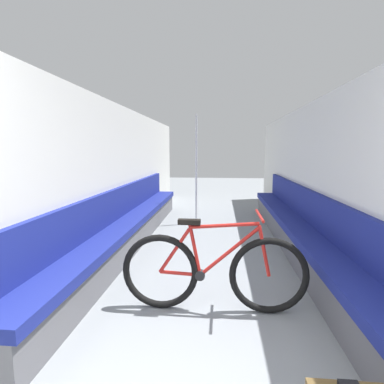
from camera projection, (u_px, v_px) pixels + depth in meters
The scene contains 6 objects.
wall_left at pixel (107, 177), 4.25m from camera, with size 0.10×9.97×2.15m, color silver.
wall_right at pixel (322, 179), 3.97m from camera, with size 0.10×9.97×2.15m, color silver.
bench_seat_row_left at pixel (129, 227), 4.55m from camera, with size 0.42×5.72×0.89m.
bench_seat_row_right at pixel (297, 231), 4.31m from camera, with size 0.42×5.72×0.89m.
bicycle at pixel (213, 272), 2.69m from camera, with size 1.68×0.46×0.91m.
grab_pole_near at pixel (196, 172), 5.81m from camera, with size 0.08×0.08×2.13m.
Camera 1 is at (0.13, -0.71, 1.46)m, focal length 28.00 mm.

